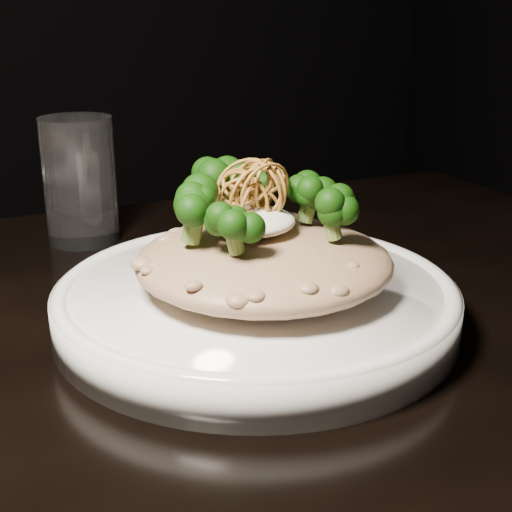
{
  "coord_description": "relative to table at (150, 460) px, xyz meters",
  "views": [
    {
      "loc": [
        -0.11,
        -0.44,
        0.98
      ],
      "look_at": [
        0.1,
        0.02,
        0.81
      ],
      "focal_mm": 50.0,
      "sensor_mm": 36.0,
      "label": 1
    }
  ],
  "objects": [
    {
      "name": "cheese",
      "position": [
        0.09,
        0.02,
        0.17
      ],
      "size": [
        0.06,
        0.06,
        0.02
      ],
      "primitive_type": "ellipsoid",
      "color": "white",
      "rests_on": "risotto"
    },
    {
      "name": "plate",
      "position": [
        0.1,
        0.02,
        0.1
      ],
      "size": [
        0.3,
        0.3,
        0.03
      ],
      "primitive_type": "cylinder",
      "color": "white",
      "rests_on": "table"
    },
    {
      "name": "table",
      "position": [
        0.0,
        0.0,
        0.0
      ],
      "size": [
        1.1,
        0.8,
        0.75
      ],
      "color": "black",
      "rests_on": "ground"
    },
    {
      "name": "shallots",
      "position": [
        0.1,
        0.02,
        0.2
      ],
      "size": [
        0.06,
        0.06,
        0.04
      ],
      "primitive_type": null,
      "color": "brown",
      "rests_on": "cheese"
    },
    {
      "name": "risotto",
      "position": [
        0.1,
        0.02,
        0.14
      ],
      "size": [
        0.19,
        0.19,
        0.04
      ],
      "primitive_type": "ellipsoid",
      "color": "brown",
      "rests_on": "plate"
    },
    {
      "name": "broccoli",
      "position": [
        0.1,
        0.03,
        0.18
      ],
      "size": [
        0.13,
        0.13,
        0.05
      ],
      "primitive_type": null,
      "color": "black",
      "rests_on": "risotto"
    },
    {
      "name": "drinking_glass",
      "position": [
        0.01,
        0.28,
        0.15
      ],
      "size": [
        0.09,
        0.09,
        0.13
      ],
      "primitive_type": "cylinder",
      "rotation": [
        0.0,
        0.0,
        -0.21
      ],
      "color": "silver",
      "rests_on": "table"
    }
  ]
}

